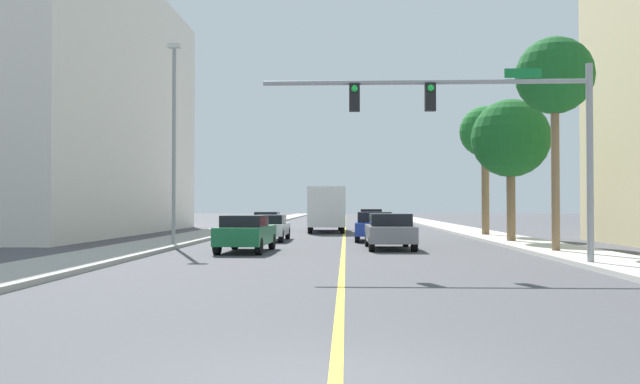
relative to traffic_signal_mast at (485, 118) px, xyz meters
The scene contains 17 objects.
ground 29.45m from the traffic_signal_mast, 98.42° to the left, with size 192.00×192.00×0.00m, color #47474C.
sidewalk_left 31.76m from the traffic_signal_mast, 113.70° to the left, with size 2.87×168.00×0.15m, color #9E9B93.
sidewalk_right 29.42m from the traffic_signal_mast, 81.86° to the left, with size 2.87×168.00×0.15m, color beige.
lane_marking_center 29.45m from the traffic_signal_mast, 98.42° to the left, with size 0.16×144.00×0.01m, color yellow.
building_left_near 32.89m from the traffic_signal_mast, 139.18° to the left, with size 15.66×26.62×16.38m, color silver.
traffic_signal_mast is the anchor object (origin of this frame).
street_lamp 14.58m from the traffic_signal_mast, 143.43° to the left, with size 0.56×0.28×8.80m.
palm_near 6.52m from the traffic_signal_mast, 53.77° to the left, with size 2.87×2.87×7.96m.
palm_mid 12.23m from the traffic_signal_mast, 72.51° to the left, with size 3.70×3.70×6.72m.
palm_far 18.81m from the traffic_signal_mast, 78.05° to the left, with size 2.93×2.93×7.41m.
car_silver 28.30m from the traffic_signal_mast, 110.30° to the left, with size 1.84×4.10×1.36m.
car_green 10.55m from the traffic_signal_mast, 144.64° to the left, with size 1.93×4.26×1.44m.
car_blue 14.52m from the traffic_signal_mast, 101.08° to the left, with size 2.07×4.19×1.48m.
car_gray 8.82m from the traffic_signal_mast, 106.94° to the left, with size 1.96×4.31×1.48m.
car_white 16.46m from the traffic_signal_mast, 120.24° to the left, with size 1.74×4.59×1.33m.
car_red 29.65m from the traffic_signal_mast, 94.43° to the left, with size 1.89×4.38×1.54m.
delivery_truck 25.65m from the traffic_signal_mast, 102.51° to the left, with size 2.70×8.42×3.01m.
Camera 1 is at (0.11, -6.43, 1.82)m, focal length 36.68 mm.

